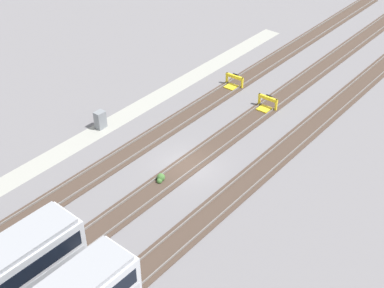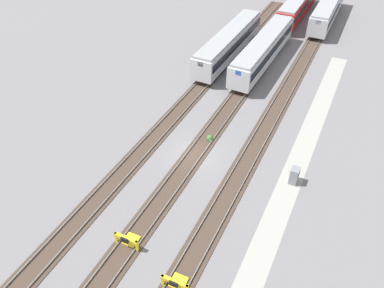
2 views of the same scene
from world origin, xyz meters
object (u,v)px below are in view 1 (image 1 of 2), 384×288
(bumper_stop_nearest_track, at_px, (233,82))
(bumper_stop_near_inner_track, at_px, (266,104))
(electrical_cabinet, at_px, (100,120))
(weed_clump, at_px, (161,178))

(bumper_stop_nearest_track, relative_size, bumper_stop_near_inner_track, 1.00)
(electrical_cabinet, bearing_deg, weed_clump, 76.56)
(electrical_cabinet, bearing_deg, bumper_stop_near_inner_track, 141.64)
(electrical_cabinet, xyz_separation_m, weed_clump, (2.16, 9.05, -0.56))
(bumper_stop_nearest_track, height_order, electrical_cabinet, electrical_cabinet)
(weed_clump, bearing_deg, bumper_stop_nearest_track, -164.01)
(bumper_stop_nearest_track, distance_m, weed_clump, 16.18)
(bumper_stop_nearest_track, height_order, weed_clump, bumper_stop_nearest_track)
(bumper_stop_nearest_track, distance_m, bumper_stop_near_inner_track, 5.06)
(bumper_stop_near_inner_track, bearing_deg, electrical_cabinet, -38.36)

